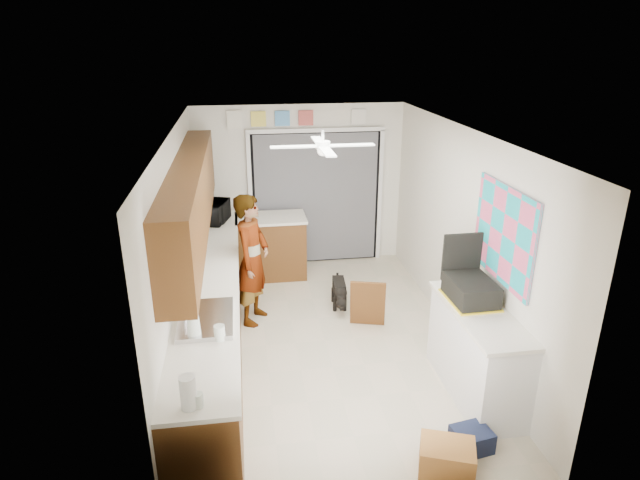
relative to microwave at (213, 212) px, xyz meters
name	(u,v)px	position (x,y,z in m)	size (l,w,h in m)	color
floor	(325,341)	(1.31, -1.89, -1.09)	(5.00, 5.00, 0.00)	#BDB298
ceiling	(326,132)	(1.31, -1.89, 1.41)	(5.00, 5.00, 0.00)	white
wall_back	(300,186)	(1.31, 0.61, 0.16)	(3.20, 3.20, 0.00)	silver
wall_front	(383,375)	(1.31, -4.39, 0.16)	(3.20, 3.20, 0.00)	silver
wall_left	(179,252)	(-0.29, -1.89, 0.16)	(5.00, 5.00, 0.00)	silver
wall_right	(461,237)	(2.91, -1.89, 0.16)	(5.00, 5.00, 0.00)	silver
left_base_cabinets	(213,316)	(0.01, -1.89, -0.64)	(0.60, 4.80, 0.90)	#5B3715
left_countertop	(211,278)	(0.02, -1.89, -0.17)	(0.62, 4.80, 0.04)	white
upper_cabinets	(191,198)	(-0.13, -1.69, 0.71)	(0.32, 4.00, 0.80)	#5B3715
sink_basin	(206,320)	(0.02, -2.89, -0.13)	(0.50, 0.76, 0.06)	silver
faucet	(184,312)	(-0.17, -2.89, -0.04)	(0.03, 0.03, 0.22)	silver
peninsula_base	(271,248)	(0.81, 0.11, -0.64)	(1.00, 0.60, 0.90)	#5B3715
peninsula_top	(270,218)	(0.81, 0.11, -0.17)	(1.04, 0.64, 0.04)	white
back_opening_recess	(316,199)	(1.56, 0.58, -0.04)	(2.00, 0.06, 2.10)	black
curtain_panel	(316,199)	(1.56, 0.54, -0.04)	(1.90, 0.03, 2.05)	slate
door_trim_left	(251,202)	(0.54, 0.55, -0.04)	(0.06, 0.04, 2.10)	white
door_trim_right	(380,196)	(2.58, 0.55, -0.04)	(0.06, 0.04, 2.10)	white
door_trim_head	(316,130)	(1.56, 0.55, 1.03)	(2.10, 0.04, 0.06)	white
header_frame_0	(258,119)	(0.71, 0.58, 1.21)	(0.22, 0.02, 0.22)	#ECDB4E
header_frame_1	(282,118)	(1.06, 0.58, 1.21)	(0.22, 0.02, 0.22)	#5299DD
header_frame_2	(306,118)	(1.41, 0.58, 1.21)	(0.22, 0.02, 0.22)	#BF4C47
header_frame_4	(359,117)	(2.21, 0.58, 1.21)	(0.22, 0.02, 0.22)	silver
route66_sign	(234,119)	(0.36, 0.58, 1.21)	(0.22, 0.02, 0.26)	silver
right_counter_base	(477,354)	(2.66, -3.09, -0.64)	(0.50, 1.40, 0.90)	white
right_counter_top	(481,313)	(2.65, -3.09, -0.17)	(0.54, 1.44, 0.04)	white
abstract_painting	(504,234)	(2.89, -2.89, 0.56)	(0.03, 1.15, 0.95)	#EA5683
ceiling_fan	(323,146)	(1.31, -1.69, 1.23)	(1.14, 1.14, 0.24)	white
microwave	(213,212)	(0.00, 0.00, 0.00)	(0.53, 0.36, 0.30)	black
soap_bottle	(194,322)	(-0.06, -3.19, 0.01)	(0.12, 0.12, 0.31)	silver
jar_a	(220,333)	(0.16, -3.25, -0.08)	(0.10, 0.10, 0.14)	silver
jar_b	(198,400)	(0.03, -4.14, -0.09)	(0.07, 0.07, 0.11)	silver
paper_towel_roll	(188,392)	(-0.03, -4.14, -0.02)	(0.12, 0.12, 0.26)	white
suitcase	(471,290)	(2.63, -2.87, -0.03)	(0.41, 0.54, 0.23)	black
suitcase_rim	(470,300)	(2.63, -2.87, -0.14)	(0.44, 0.58, 0.02)	yellow
suitcase_lid	(462,256)	(2.63, -2.58, 0.22)	(0.42, 0.03, 0.50)	black
cardboard_box	(447,459)	(1.99, -4.09, -0.95)	(0.45, 0.34, 0.28)	#BE7D3B
navy_crate	(472,439)	(2.31, -3.86, -0.99)	(0.32, 0.27, 0.20)	#161D37
cabinet_door_panel	(368,304)	(1.89, -1.64, -0.76)	(0.44, 0.03, 0.65)	#5B3715
man	(252,260)	(0.50, -1.25, -0.25)	(0.61, 0.40, 1.68)	white
dog	(339,292)	(1.64, -1.05, -0.88)	(0.23, 0.54, 0.42)	black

